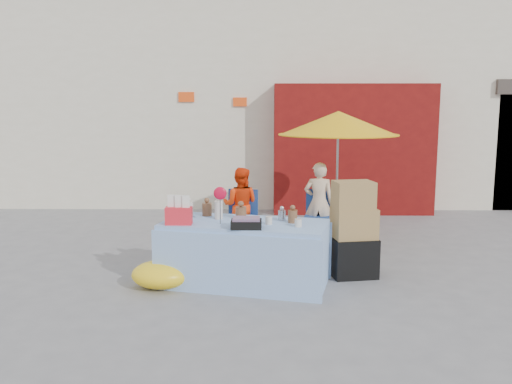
{
  "coord_description": "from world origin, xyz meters",
  "views": [
    {
      "loc": [
        0.4,
        -6.75,
        2.17
      ],
      "look_at": [
        0.29,
        0.6,
        1.0
      ],
      "focal_mm": 38.0,
      "sensor_mm": 36.0,
      "label": 1
    }
  ],
  "objects_px": {
    "vendor_orange": "(240,205)",
    "vendor_beige": "(319,203)",
    "box_stack": "(353,233)",
    "chair_left": "(240,228)",
    "umbrella": "(338,124)",
    "market_table": "(244,252)",
    "chair_right": "(319,229)"
  },
  "relations": [
    {
      "from": "vendor_beige",
      "to": "umbrella",
      "type": "distance_m",
      "value": 1.29
    },
    {
      "from": "box_stack",
      "to": "vendor_beige",
      "type": "bearing_deg",
      "value": 98.85
    },
    {
      "from": "vendor_beige",
      "to": "box_stack",
      "type": "distance_m",
      "value": 1.76
    },
    {
      "from": "market_table",
      "to": "box_stack",
      "type": "height_order",
      "value": "box_stack"
    },
    {
      "from": "vendor_orange",
      "to": "umbrella",
      "type": "bearing_deg",
      "value": -163.52
    },
    {
      "from": "chair_left",
      "to": "vendor_orange",
      "type": "distance_m",
      "value": 0.37
    },
    {
      "from": "vendor_beige",
      "to": "umbrella",
      "type": "bearing_deg",
      "value": -142.49
    },
    {
      "from": "chair_right",
      "to": "vendor_beige",
      "type": "height_order",
      "value": "vendor_beige"
    },
    {
      "from": "vendor_beige",
      "to": "market_table",
      "type": "bearing_deg",
      "value": 72.65
    },
    {
      "from": "vendor_beige",
      "to": "box_stack",
      "type": "height_order",
      "value": "vendor_beige"
    },
    {
      "from": "chair_left",
      "to": "umbrella",
      "type": "distance_m",
      "value": 2.27
    },
    {
      "from": "vendor_beige",
      "to": "chair_left",
      "type": "bearing_deg",
      "value": 17.1
    },
    {
      "from": "vendor_beige",
      "to": "umbrella",
      "type": "xyz_separation_m",
      "value": [
        0.3,
        0.15,
        1.24
      ]
    },
    {
      "from": "umbrella",
      "to": "market_table",
      "type": "bearing_deg",
      "value": -122.5
    },
    {
      "from": "vendor_orange",
      "to": "vendor_beige",
      "type": "bearing_deg",
      "value": -169.05
    },
    {
      "from": "vendor_beige",
      "to": "box_stack",
      "type": "xyz_separation_m",
      "value": [
        0.27,
        -1.73,
        -0.08
      ]
    },
    {
      "from": "box_stack",
      "to": "chair_right",
      "type": "bearing_deg",
      "value": 99.47
    },
    {
      "from": "vendor_orange",
      "to": "box_stack",
      "type": "xyz_separation_m",
      "value": [
        1.52,
        -1.73,
        -0.03
      ]
    },
    {
      "from": "vendor_orange",
      "to": "umbrella",
      "type": "distance_m",
      "value": 2.02
    },
    {
      "from": "chair_left",
      "to": "chair_right",
      "type": "bearing_deg",
      "value": 10.95
    },
    {
      "from": "umbrella",
      "to": "box_stack",
      "type": "bearing_deg",
      "value": -90.91
    },
    {
      "from": "vendor_orange",
      "to": "umbrella",
      "type": "relative_size",
      "value": 0.58
    },
    {
      "from": "chair_left",
      "to": "box_stack",
      "type": "distance_m",
      "value": 2.23
    },
    {
      "from": "market_table",
      "to": "box_stack",
      "type": "bearing_deg",
      "value": 26.63
    },
    {
      "from": "chair_left",
      "to": "umbrella",
      "type": "bearing_deg",
      "value": 21.37
    },
    {
      "from": "market_table",
      "to": "chair_right",
      "type": "relative_size",
      "value": 2.57
    },
    {
      "from": "chair_left",
      "to": "vendor_beige",
      "type": "xyz_separation_m",
      "value": [
        1.25,
        0.13,
        0.39
      ]
    },
    {
      "from": "vendor_orange",
      "to": "box_stack",
      "type": "relative_size",
      "value": 0.98
    },
    {
      "from": "vendor_orange",
      "to": "umbrella",
      "type": "height_order",
      "value": "umbrella"
    },
    {
      "from": "vendor_orange",
      "to": "vendor_beige",
      "type": "height_order",
      "value": "vendor_beige"
    },
    {
      "from": "market_table",
      "to": "umbrella",
      "type": "distance_m",
      "value": 3.03
    },
    {
      "from": "vendor_orange",
      "to": "box_stack",
      "type": "bearing_deg",
      "value": 142.18
    }
  ]
}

